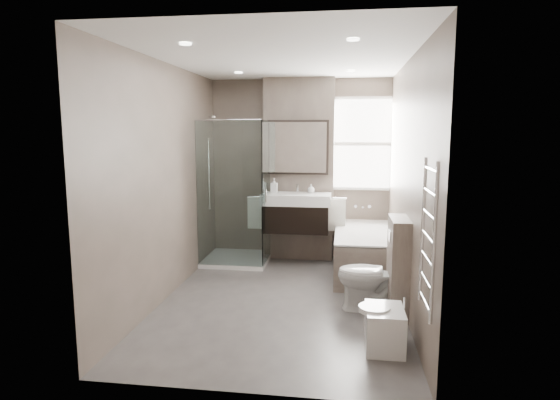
% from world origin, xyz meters
% --- Properties ---
extents(room, '(2.70, 3.90, 2.70)m').
position_xyz_m(room, '(0.00, 0.00, 1.30)').
color(room, '#4F4B49').
rests_on(room, ground).
extents(vanity_pier, '(1.00, 0.25, 2.60)m').
position_xyz_m(vanity_pier, '(0.00, 1.77, 1.30)').
color(vanity_pier, '#63574E').
rests_on(vanity_pier, ground).
extents(vanity, '(0.95, 0.47, 0.66)m').
position_xyz_m(vanity, '(0.00, 1.43, 0.74)').
color(vanity, black).
rests_on(vanity, vanity_pier).
extents(mirror_cabinet, '(0.86, 0.08, 0.76)m').
position_xyz_m(mirror_cabinet, '(0.00, 1.61, 1.63)').
color(mirror_cabinet, black).
rests_on(mirror_cabinet, vanity_pier).
extents(towel_left, '(0.24, 0.06, 0.44)m').
position_xyz_m(towel_left, '(-0.56, 1.40, 0.72)').
color(towel_left, silver).
rests_on(towel_left, vanity_pier).
extents(towel_right, '(0.24, 0.06, 0.44)m').
position_xyz_m(towel_right, '(0.56, 1.40, 0.72)').
color(towel_right, silver).
rests_on(towel_right, vanity_pier).
extents(shower_enclosure, '(0.90, 0.90, 2.00)m').
position_xyz_m(shower_enclosure, '(-0.75, 1.35, 0.49)').
color(shower_enclosure, white).
rests_on(shower_enclosure, ground).
extents(bathtub, '(0.75, 1.60, 0.57)m').
position_xyz_m(bathtub, '(0.92, 1.10, 0.32)').
color(bathtub, '#63574E').
rests_on(bathtub, ground).
extents(window, '(0.98, 0.06, 1.33)m').
position_xyz_m(window, '(0.90, 1.88, 1.68)').
color(window, white).
rests_on(window, room).
extents(toilet, '(0.77, 0.48, 0.75)m').
position_xyz_m(toilet, '(0.97, -0.18, 0.37)').
color(toilet, white).
rests_on(toilet, ground).
extents(cistern_box, '(0.19, 0.55, 1.00)m').
position_xyz_m(cistern_box, '(1.21, -0.25, 0.50)').
color(cistern_box, '#63574E').
rests_on(cistern_box, ground).
extents(bidet, '(0.39, 0.45, 0.47)m').
position_xyz_m(bidet, '(1.01, -1.05, 0.19)').
color(bidet, white).
rests_on(bidet, ground).
extents(towel_radiator, '(0.03, 0.49, 1.10)m').
position_xyz_m(towel_radiator, '(1.25, -1.60, 1.12)').
color(towel_radiator, silver).
rests_on(towel_radiator, room).
extents(soap_bottle_a, '(0.09, 0.09, 0.20)m').
position_xyz_m(soap_bottle_a, '(-0.32, 1.49, 1.10)').
color(soap_bottle_a, white).
rests_on(soap_bottle_a, vanity).
extents(soap_bottle_b, '(0.10, 0.10, 0.13)m').
position_xyz_m(soap_bottle_b, '(0.20, 1.53, 1.06)').
color(soap_bottle_b, white).
rests_on(soap_bottle_b, vanity).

